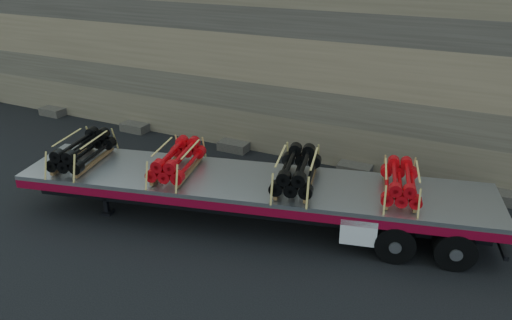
{
  "coord_description": "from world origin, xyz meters",
  "views": [
    {
      "loc": [
        6.09,
        -11.58,
        7.74
      ],
      "look_at": [
        -0.06,
        0.79,
        1.68
      ],
      "focal_mm": 35.0,
      "sensor_mm": 36.0,
      "label": 1
    }
  ],
  "objects_px": {
    "bundle_midfront": "(177,161)",
    "bundle_midrear": "(297,171)",
    "trailer": "(251,201)",
    "bundle_front": "(82,151)",
    "bundle_rear": "(400,183)"
  },
  "relations": [
    {
      "from": "bundle_midfront",
      "to": "bundle_midrear",
      "type": "distance_m",
      "value": 3.59
    },
    {
      "from": "trailer",
      "to": "bundle_front",
      "type": "distance_m",
      "value": 5.49
    },
    {
      "from": "bundle_midfront",
      "to": "bundle_midrear",
      "type": "height_order",
      "value": "bundle_midrear"
    },
    {
      "from": "bundle_front",
      "to": "bundle_rear",
      "type": "height_order",
      "value": "bundle_front"
    },
    {
      "from": "trailer",
      "to": "bundle_front",
      "type": "height_order",
      "value": "bundle_front"
    },
    {
      "from": "bundle_front",
      "to": "bundle_midfront",
      "type": "relative_size",
      "value": 1.03
    },
    {
      "from": "trailer",
      "to": "bundle_rear",
      "type": "distance_m",
      "value": 4.3
    },
    {
      "from": "bundle_front",
      "to": "bundle_rear",
      "type": "distance_m",
      "value": 9.55
    },
    {
      "from": "bundle_midfront",
      "to": "bundle_rear",
      "type": "xyz_separation_m",
      "value": [
        6.25,
        1.51,
        -0.02
      ]
    },
    {
      "from": "bundle_rear",
      "to": "bundle_midrear",
      "type": "bearing_deg",
      "value": -180.0
    },
    {
      "from": "trailer",
      "to": "bundle_rear",
      "type": "height_order",
      "value": "bundle_rear"
    },
    {
      "from": "bundle_front",
      "to": "bundle_midrear",
      "type": "bearing_deg",
      "value": -0.0
    },
    {
      "from": "bundle_midrear",
      "to": "bundle_midfront",
      "type": "bearing_deg",
      "value": 180.0
    },
    {
      "from": "bundle_midrear",
      "to": "bundle_front",
      "type": "bearing_deg",
      "value": 180.0
    },
    {
      "from": "trailer",
      "to": "bundle_front",
      "type": "bearing_deg",
      "value": 180.0
    }
  ]
}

